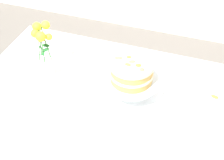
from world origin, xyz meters
The scene contains 8 objects.
dining_table centered at (0.00, -0.03, 0.65)m, with size 1.40×1.00×0.74m.
linen_napkin centered at (0.14, 0.08, 0.74)m, with size 0.32×0.32×0.00m, color white.
cake_stand centered at (0.14, 0.08, 0.82)m, with size 0.29×0.29×0.10m.
layer_cake centered at (0.14, 0.08, 0.90)m, with size 0.22×0.22×0.12m.
flower_vase centered at (-0.35, 0.08, 0.88)m, with size 0.12×0.11×0.33m.
teacup centered at (-0.08, -0.23, 0.76)m, with size 0.12×0.12×0.05m.
loose_petal_0 centered at (0.56, 0.20, 0.74)m, with size 0.04×0.03×0.00m, color orange.
loose_petal_1 centered at (0.20, 0.28, 0.74)m, with size 0.03×0.03×0.00m, color pink.
Camera 1 is at (0.47, -1.17, 1.96)m, focal length 54.19 mm.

